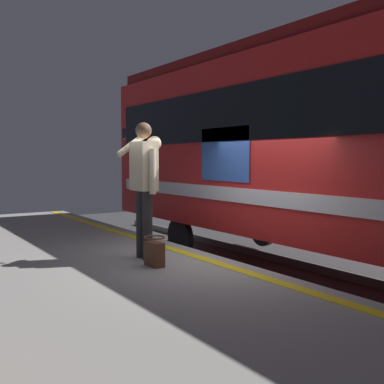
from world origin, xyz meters
TOP-DOWN VIEW (x-y plane):
  - ground_plane at (0.00, 0.00)m, footprint 25.18×25.18m
  - platform at (0.00, 2.23)m, footprint 13.64×4.46m
  - safety_line at (0.00, 0.30)m, footprint 13.37×0.16m
  - track_rail_near at (0.00, -1.68)m, footprint 17.74×0.08m
  - track_rail_far at (0.00, -3.11)m, footprint 17.74×0.08m
  - passenger at (0.39, 0.94)m, footprint 0.57×0.55m
  - handbag at (-0.09, 1.06)m, footprint 0.30×0.28m

SIDE VIEW (x-z plane):
  - ground_plane at x=0.00m, z-range 0.00..0.00m
  - track_rail_near at x=0.00m, z-range 0.00..0.16m
  - track_rail_far at x=0.00m, z-range 0.00..0.16m
  - platform at x=0.00m, z-range 0.00..0.86m
  - safety_line at x=0.00m, z-range 0.86..0.86m
  - handbag at x=-0.09m, z-range 0.84..1.22m
  - passenger at x=0.39m, z-range 1.03..2.88m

